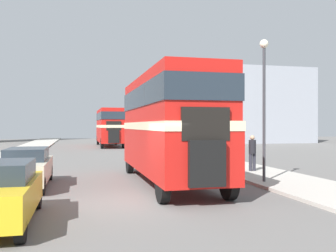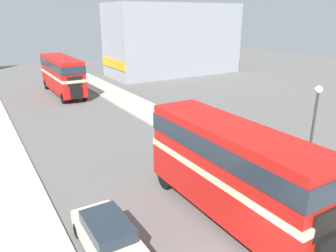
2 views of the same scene
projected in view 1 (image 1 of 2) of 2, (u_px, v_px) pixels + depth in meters
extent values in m
plane|color=slate|center=(140.00, 203.00, 11.74)|extent=(120.00, 120.00, 0.00)
cube|color=#B7B2A8|center=(327.00, 192.00, 13.32)|extent=(3.50, 120.00, 0.12)
cube|color=red|center=(168.00, 150.00, 15.68)|extent=(2.50, 9.55, 1.72)
cube|color=beige|center=(168.00, 126.00, 15.68)|extent=(2.52, 9.60, 0.31)
cube|color=red|center=(168.00, 100.00, 15.68)|extent=(2.45, 9.36, 1.87)
cube|color=#232D38|center=(168.00, 98.00, 15.68)|extent=(2.52, 9.46, 0.84)
cube|color=black|center=(207.00, 164.00, 10.94)|extent=(1.12, 0.20, 1.37)
cube|color=black|center=(206.00, 124.00, 11.07)|extent=(1.50, 0.12, 1.00)
cylinder|color=black|center=(163.00, 185.00, 11.66)|extent=(0.28, 1.14, 1.14)
cylinder|color=black|center=(229.00, 182.00, 12.18)|extent=(0.28, 1.14, 1.14)
cylinder|color=black|center=(130.00, 162.00, 19.07)|extent=(0.28, 1.14, 1.14)
cylinder|color=black|center=(172.00, 161.00, 19.59)|extent=(0.28, 1.14, 1.14)
cube|color=red|center=(110.00, 135.00, 43.51)|extent=(2.54, 10.19, 1.65)
cube|color=beige|center=(110.00, 126.00, 43.51)|extent=(2.56, 10.24, 0.30)
cube|color=red|center=(110.00, 117.00, 43.51)|extent=(2.49, 9.99, 1.80)
cube|color=#232D38|center=(110.00, 117.00, 43.51)|extent=(2.56, 10.09, 0.81)
cube|color=black|center=(114.00, 137.00, 38.46)|extent=(1.14, 0.20, 1.32)
cube|color=black|center=(114.00, 126.00, 38.60)|extent=(1.52, 0.12, 0.96)
cylinder|color=black|center=(102.00, 143.00, 39.18)|extent=(0.28, 1.14, 1.14)
cylinder|color=black|center=(124.00, 143.00, 39.71)|extent=(0.28, 1.14, 1.14)
cylinder|color=black|center=(98.00, 140.00, 47.20)|extent=(0.28, 1.14, 1.14)
cylinder|color=black|center=(116.00, 140.00, 47.73)|extent=(0.28, 1.14, 1.14)
cylinder|color=black|center=(21.00, 228.00, 7.69)|extent=(0.20, 0.64, 0.64)
cylinder|color=black|center=(38.00, 198.00, 10.91)|extent=(0.20, 0.64, 0.64)
cube|color=beige|center=(26.00, 170.00, 14.63)|extent=(1.69, 4.61, 0.77)
cube|color=#232D38|center=(27.00, 154.00, 14.81)|extent=(1.49, 2.40, 0.48)
cylinder|color=black|center=(42.00, 186.00, 13.00)|extent=(0.20, 0.64, 0.64)
cylinder|color=black|center=(14.00, 174.00, 16.26)|extent=(0.20, 0.64, 0.64)
cylinder|color=black|center=(50.00, 173.00, 16.61)|extent=(0.20, 0.64, 0.64)
cylinder|color=#282833|center=(251.00, 162.00, 18.99)|extent=(0.16, 0.16, 0.88)
cylinder|color=#282833|center=(254.00, 162.00, 19.03)|extent=(0.16, 0.16, 0.88)
cylinder|color=black|center=(252.00, 147.00, 19.01)|extent=(0.37, 0.37, 0.70)
sphere|color=tan|center=(252.00, 138.00, 19.01)|extent=(0.24, 0.24, 0.24)
torus|color=black|center=(207.00, 153.00, 26.19)|extent=(0.05, 0.71, 0.71)
torus|color=black|center=(202.00, 152.00, 27.21)|extent=(0.05, 0.71, 0.71)
cylinder|color=black|center=(205.00, 151.00, 26.70)|extent=(0.04, 1.06, 0.34)
cylinder|color=black|center=(203.00, 149.00, 27.06)|extent=(0.04, 0.04, 0.43)
cylinder|color=#38383D|center=(264.00, 115.00, 15.42)|extent=(0.12, 0.12, 5.50)
sphere|color=#EFEACC|center=(264.00, 44.00, 15.42)|extent=(0.36, 0.36, 0.36)
cube|color=#999EA8|center=(238.00, 106.00, 53.21)|extent=(20.04, 8.35, 10.45)
cube|color=gold|center=(169.00, 126.00, 50.85)|extent=(0.12, 7.93, 1.25)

